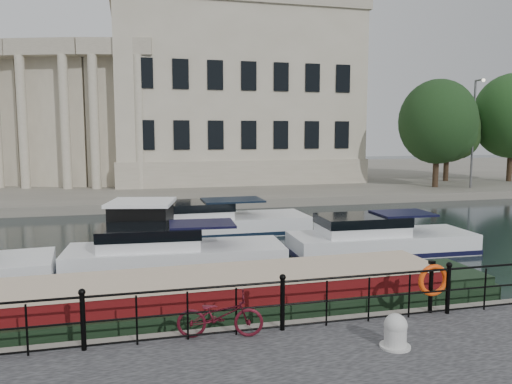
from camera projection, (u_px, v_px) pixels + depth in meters
ground_plane at (256, 317)px, 12.82m from camera, size 160.00×160.00×0.00m
far_bank at (161, 177)px, 50.33m from camera, size 120.00×42.00×0.55m
railing at (283, 300)px, 10.51m from camera, size 24.14×0.14×1.22m
civic_building at (151, 107)px, 45.15m from camera, size 53.55×31.84×16.85m
bicycle at (220, 315)px, 10.18m from camera, size 1.85×0.95×0.93m
mooring_bollard at (395, 332)px, 9.70m from camera, size 0.60×0.60×0.67m
life_ring_post at (433, 281)px, 11.47m from camera, size 0.76×0.20×1.23m
narrowboat at (176, 310)px, 12.34m from camera, size 17.25×2.59×1.62m
harbour_hut at (142, 231)px, 19.28m from camera, size 3.76×3.35×2.20m
cabin_cruisers at (175, 247)px, 19.04m from camera, size 24.05×9.57×1.99m
trees at (477, 123)px, 41.12m from camera, size 15.11×9.72×9.22m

